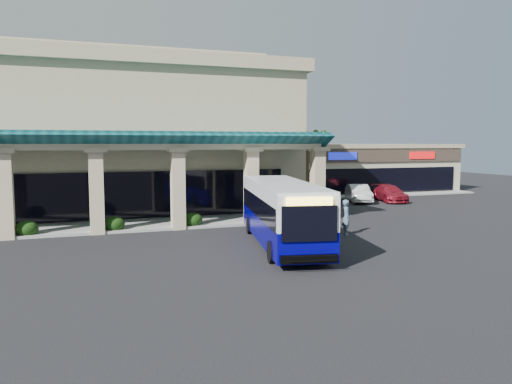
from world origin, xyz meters
name	(u,v)px	position (x,y,z in m)	size (l,w,h in m)	color
ground	(257,242)	(0.00, 0.00, 0.00)	(110.00, 110.00, 0.00)	black
main_building	(82,134)	(-8.00, 16.00, 5.67)	(30.80, 14.80, 11.35)	tan
arcade	(86,181)	(-8.00, 6.80, 2.85)	(30.00, 6.20, 5.70)	#0C444A
strip_mall	(338,167)	(18.00, 24.00, 2.45)	(22.50, 12.50, 4.90)	beige
palm_0	(312,165)	(8.50, 11.00, 3.30)	(2.40, 2.40, 6.60)	#286019
palm_1	(307,169)	(9.50, 14.00, 2.90)	(2.40, 2.40, 5.80)	#286019
broadleaf_tree	(263,172)	(7.50, 19.00, 2.41)	(2.60, 2.60, 4.81)	black
transit_bus	(282,214)	(0.93, -1.00, 1.55)	(2.58, 11.09, 3.10)	#030074
pedestrian	(346,217)	(5.29, 0.29, 0.97)	(0.71, 0.46, 1.94)	slate
car_silver	(318,195)	(10.22, 13.38, 0.70)	(1.65, 4.10, 1.40)	white
car_white	(359,193)	(14.00, 13.27, 0.75)	(1.59, 4.56, 1.50)	silver
car_red	(390,193)	(16.81, 12.85, 0.69)	(1.94, 4.77, 1.38)	maroon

